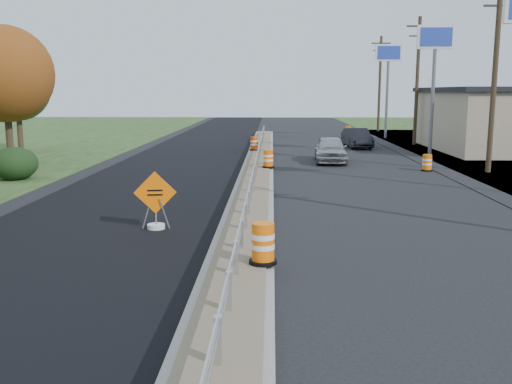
{
  "coord_description": "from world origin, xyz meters",
  "views": [
    {
      "loc": [
        0.74,
        -19.44,
        3.99
      ],
      "look_at": [
        0.28,
        -3.09,
        1.1
      ],
      "focal_mm": 40.0,
      "sensor_mm": 36.0,
      "label": 1
    }
  ],
  "objects_px": {
    "barrel_median_far": "(254,144)",
    "car_dark_mid": "(357,138)",
    "barrel_median_mid": "(268,159)",
    "barrel_shoulder_far": "(348,132)",
    "barrel_median_near": "(263,244)",
    "car_silver": "(331,149)",
    "barrel_shoulder_near": "(427,163)",
    "caution_sign": "(156,215)"
  },
  "relations": [
    {
      "from": "caution_sign",
      "to": "barrel_shoulder_far",
      "type": "distance_m",
      "value": 35.51
    },
    {
      "from": "barrel_median_near",
      "to": "barrel_shoulder_near",
      "type": "relative_size",
      "value": 1.09
    },
    {
      "from": "barrel_median_mid",
      "to": "barrel_shoulder_near",
      "type": "xyz_separation_m",
      "value": [
        8.06,
        0.63,
        -0.25
      ]
    },
    {
      "from": "barrel_median_mid",
      "to": "barrel_shoulder_near",
      "type": "bearing_deg",
      "value": 4.48
    },
    {
      "from": "caution_sign",
      "to": "barrel_median_far",
      "type": "bearing_deg",
      "value": 76.27
    },
    {
      "from": "barrel_median_mid",
      "to": "car_silver",
      "type": "height_order",
      "value": "car_silver"
    },
    {
      "from": "barrel_median_mid",
      "to": "car_dark_mid",
      "type": "distance_m",
      "value": 14.27
    },
    {
      "from": "barrel_median_mid",
      "to": "barrel_median_far",
      "type": "relative_size",
      "value": 1.01
    },
    {
      "from": "caution_sign",
      "to": "car_silver",
      "type": "xyz_separation_m",
      "value": [
        6.74,
        16.29,
        0.31
      ]
    },
    {
      "from": "barrel_median_near",
      "to": "barrel_shoulder_far",
      "type": "xyz_separation_m",
      "value": [
        6.83,
        38.11,
        -0.19
      ]
    },
    {
      "from": "barrel_median_mid",
      "to": "barrel_shoulder_far",
      "type": "height_order",
      "value": "barrel_median_mid"
    },
    {
      "from": "caution_sign",
      "to": "car_dark_mid",
      "type": "distance_m",
      "value": 26.66
    },
    {
      "from": "barrel_shoulder_far",
      "to": "car_silver",
      "type": "xyz_separation_m",
      "value": [
        -3.3,
        -17.77,
        0.26
      ]
    },
    {
      "from": "barrel_shoulder_near",
      "to": "car_dark_mid",
      "type": "distance_m",
      "value": 12.31
    },
    {
      "from": "barrel_shoulder_near",
      "to": "barrel_median_mid",
      "type": "bearing_deg",
      "value": -175.52
    },
    {
      "from": "barrel_shoulder_near",
      "to": "barrel_shoulder_far",
      "type": "distance_m",
      "value": 21.36
    },
    {
      "from": "barrel_shoulder_near",
      "to": "car_silver",
      "type": "height_order",
      "value": "car_silver"
    },
    {
      "from": "barrel_shoulder_near",
      "to": "barrel_median_near",
      "type": "bearing_deg",
      "value": -115.66
    },
    {
      "from": "barrel_shoulder_near",
      "to": "car_dark_mid",
      "type": "bearing_deg",
      "value": 98.29
    },
    {
      "from": "barrel_shoulder_near",
      "to": "car_dark_mid",
      "type": "relative_size",
      "value": 0.2
    },
    {
      "from": "barrel_median_far",
      "to": "barrel_shoulder_near",
      "type": "bearing_deg",
      "value": -41.05
    },
    {
      "from": "barrel_shoulder_far",
      "to": "car_silver",
      "type": "height_order",
      "value": "car_silver"
    },
    {
      "from": "barrel_median_far",
      "to": "car_dark_mid",
      "type": "height_order",
      "value": "car_dark_mid"
    },
    {
      "from": "barrel_median_far",
      "to": "car_silver",
      "type": "height_order",
      "value": "car_silver"
    },
    {
      "from": "barrel_median_far",
      "to": "barrel_shoulder_far",
      "type": "height_order",
      "value": "barrel_median_far"
    },
    {
      "from": "barrel_median_far",
      "to": "car_silver",
      "type": "bearing_deg",
      "value": -43.77
    },
    {
      "from": "car_silver",
      "to": "barrel_shoulder_near",
      "type": "bearing_deg",
      "value": -35.28
    },
    {
      "from": "barrel_median_mid",
      "to": "barrel_shoulder_near",
      "type": "relative_size",
      "value": 1.04
    },
    {
      "from": "barrel_median_far",
      "to": "barrel_shoulder_far",
      "type": "distance_m",
      "value": 15.56
    },
    {
      "from": "barrel_median_near",
      "to": "caution_sign",
      "type": "bearing_deg",
      "value": 128.36
    },
    {
      "from": "barrel_median_mid",
      "to": "car_dark_mid",
      "type": "bearing_deg",
      "value": 63.86
    },
    {
      "from": "barrel_median_mid",
      "to": "car_silver",
      "type": "distance_m",
      "value": 5.48
    },
    {
      "from": "barrel_median_near",
      "to": "barrel_shoulder_near",
      "type": "xyz_separation_m",
      "value": [
        8.06,
        16.78,
        -0.27
      ]
    },
    {
      "from": "barrel_shoulder_far",
      "to": "barrel_median_near",
      "type": "bearing_deg",
      "value": -100.16
    },
    {
      "from": "barrel_median_mid",
      "to": "barrel_median_far",
      "type": "distance_m",
      "value": 8.55
    },
    {
      "from": "car_dark_mid",
      "to": "barrel_median_near",
      "type": "bearing_deg",
      "value": -107.42
    },
    {
      "from": "barrel_median_far",
      "to": "barrel_shoulder_near",
      "type": "height_order",
      "value": "barrel_median_far"
    },
    {
      "from": "barrel_median_near",
      "to": "barrel_shoulder_near",
      "type": "height_order",
      "value": "barrel_median_near"
    },
    {
      "from": "barrel_median_near",
      "to": "barrel_shoulder_far",
      "type": "distance_m",
      "value": 38.72
    },
    {
      "from": "barrel_median_near",
      "to": "car_silver",
      "type": "xyz_separation_m",
      "value": [
        3.53,
        20.34,
        0.07
      ]
    },
    {
      "from": "caution_sign",
      "to": "barrel_median_near",
      "type": "distance_m",
      "value": 5.18
    },
    {
      "from": "barrel_shoulder_near",
      "to": "car_silver",
      "type": "relative_size",
      "value": 0.19
    }
  ]
}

